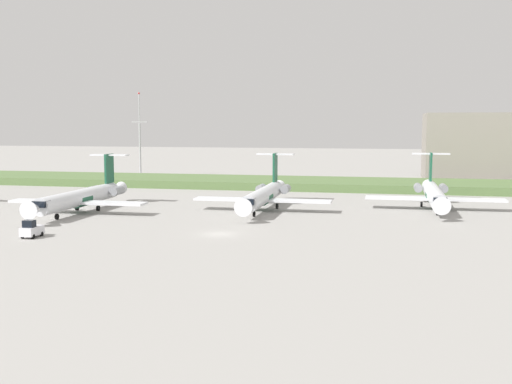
# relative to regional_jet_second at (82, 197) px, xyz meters

# --- Properties ---
(ground_plane) EXTENTS (500.00, 500.00, 0.00)m
(ground_plane) POSITION_rel_regional_jet_second_xyz_m (27.16, 15.15, -2.54)
(ground_plane) COLOR #9E9B96
(grass_berm) EXTENTS (320.00, 20.00, 1.73)m
(grass_berm) POSITION_rel_regional_jet_second_xyz_m (27.16, 46.97, -1.67)
(grass_berm) COLOR #597542
(grass_berm) RESTS_ON ground
(regional_jet_second) EXTENTS (22.81, 31.00, 9.00)m
(regional_jet_second) POSITION_rel_regional_jet_second_xyz_m (0.00, 0.00, 0.00)
(regional_jet_second) COLOR silver
(regional_jet_second) RESTS_ON ground
(regional_jet_third) EXTENTS (22.81, 31.00, 9.00)m
(regional_jet_third) POSITION_rel_regional_jet_second_xyz_m (28.47, 8.92, 0.00)
(regional_jet_third) COLOR silver
(regional_jet_third) RESTS_ON ground
(regional_jet_fourth) EXTENTS (22.81, 31.00, 9.00)m
(regional_jet_fourth) POSITION_rel_regional_jet_second_xyz_m (56.43, 16.43, 0.00)
(regional_jet_fourth) COLOR silver
(regional_jet_fourth) RESTS_ON ground
(antenna_mast) EXTENTS (4.40, 0.50, 22.59)m
(antenna_mast) POSITION_rel_regional_jet_second_xyz_m (-16.50, 64.79, 6.85)
(antenna_mast) COLOR #B2B2B7
(antenna_mast) RESTS_ON ground
(baggage_tug) EXTENTS (1.72, 3.20, 2.30)m
(baggage_tug) POSITION_rel_regional_jet_second_xyz_m (4.46, -22.11, -1.53)
(baggage_tug) COLOR silver
(baggage_tug) RESTS_ON ground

